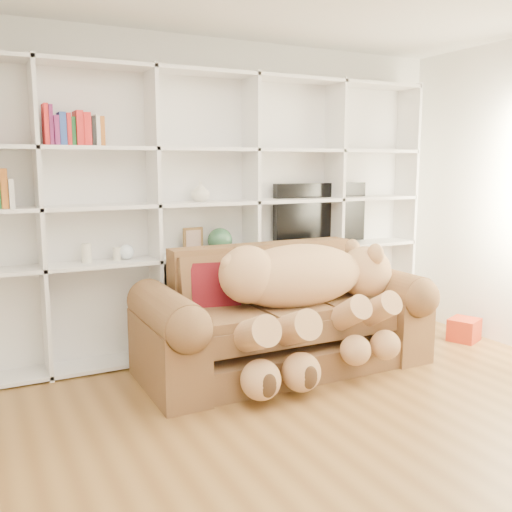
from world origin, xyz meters
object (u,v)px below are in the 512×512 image
tv (320,214)px  sofa (282,323)px  teddy_bear (305,290)px  gift_box (464,330)px

tv → sofa: bearing=-139.1°
teddy_bear → sofa: bearing=111.7°
sofa → tv: 1.33m
sofa → gift_box: sofa is taller
sofa → teddy_bear: (0.09, -0.19, 0.30)m
gift_box → tv: tv is taller
sofa → gift_box: size_ratio=8.85×
gift_box → sofa: bearing=174.5°
sofa → teddy_bear: teddy_bear is taller
teddy_bear → tv: tv is taller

